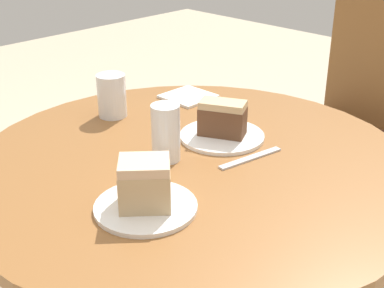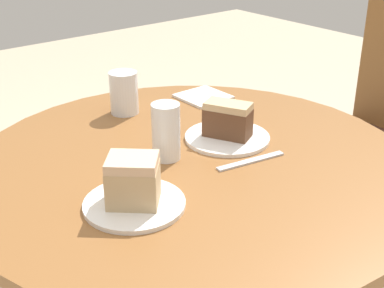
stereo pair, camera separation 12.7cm
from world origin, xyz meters
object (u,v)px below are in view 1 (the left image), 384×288
glass_lemonade (112,98)px  glass_water (166,136)px  plate_near (222,136)px  plate_far (146,207)px  chair (352,124)px  cake_slice_far (145,183)px  cake_slice_near (222,118)px

glass_lemonade → glass_water: size_ratio=0.88×
plate_near → plate_far: (0.12, -0.37, 0.00)m
glass_lemonade → chair: bearing=74.2°
plate_near → plate_far: same height
glass_lemonade → cake_slice_far: bearing=-30.7°
plate_far → cake_slice_far: bearing=0.0°
chair → plate_far: 1.25m
plate_far → glass_lemonade: glass_lemonade is taller
plate_far → glass_lemonade: 0.52m
cake_slice_near → plate_near: bearing=69.4°
plate_far → glass_water: glass_water is taller
plate_far → glass_water: (-0.13, 0.18, 0.06)m
cake_slice_near → cake_slice_far: 0.39m
cake_slice_near → glass_water: size_ratio=0.96×
chair → plate_far: chair is taller
glass_water → plate_far: bearing=-53.8°
plate_far → glass_lemonade: size_ratio=1.72×
chair → glass_lemonade: 1.03m
cake_slice_near → cake_slice_far: size_ratio=1.01×
plate_far → cake_slice_near: cake_slice_near is taller
chair → glass_water: bearing=-84.8°
plate_near → glass_lemonade: (-0.33, -0.10, 0.05)m
plate_far → cake_slice_near: bearing=108.0°
plate_far → cake_slice_far: (0.00, 0.00, 0.06)m
plate_near → cake_slice_far: 0.39m
cake_slice_near → glass_lemonade: size_ratio=1.09×
cake_slice_far → glass_water: (-0.13, 0.18, 0.00)m
glass_lemonade → plate_far: bearing=-30.7°
plate_far → plate_near: bearing=108.0°
cake_slice_far → glass_water: glass_water is taller
plate_far → cake_slice_far: size_ratio=1.60×
cake_slice_near → glass_water: 0.19m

